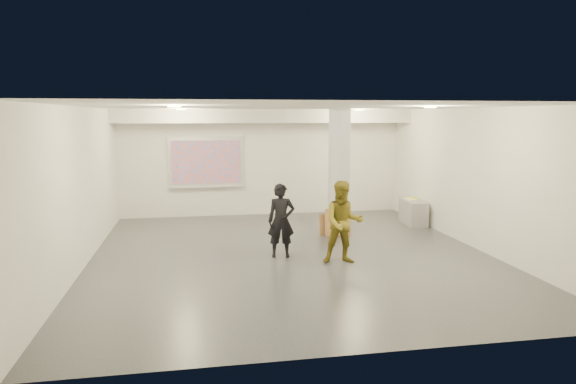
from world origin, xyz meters
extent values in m
cube|color=#35373C|center=(0.00, 0.00, 0.00)|extent=(8.00, 9.00, 0.01)
cube|color=white|center=(0.00, 0.00, 3.00)|extent=(8.00, 9.00, 0.01)
cube|color=silver|center=(0.00, 4.50, 1.50)|extent=(8.00, 0.01, 3.00)
cube|color=silver|center=(0.00, -4.50, 1.50)|extent=(8.00, 0.01, 3.00)
cube|color=silver|center=(-4.00, 0.00, 1.50)|extent=(0.01, 9.00, 3.00)
cube|color=silver|center=(4.00, 0.00, 1.50)|extent=(0.01, 9.00, 3.00)
cube|color=silver|center=(0.00, 3.95, 2.82)|extent=(8.00, 1.10, 0.36)
cylinder|color=#FFF883|center=(-2.20, 2.50, 2.98)|extent=(0.22, 0.22, 0.02)
cylinder|color=#FFF883|center=(2.20, 2.50, 2.98)|extent=(0.22, 0.22, 0.02)
cylinder|color=#FFF883|center=(-2.20, -1.50, 2.98)|extent=(0.22, 0.22, 0.02)
cylinder|color=#FFF883|center=(2.20, -1.50, 2.98)|extent=(0.22, 0.22, 0.02)
cylinder|color=silver|center=(1.50, 1.80, 1.50)|extent=(0.52, 0.52, 3.00)
cube|color=silver|center=(-1.60, 4.46, 1.55)|extent=(2.10, 0.06, 1.40)
cube|color=blue|center=(-1.60, 4.42, 1.55)|extent=(1.90, 0.01, 1.20)
cube|color=silver|center=(-1.60, 4.40, 0.85)|extent=(2.10, 0.08, 0.04)
cube|color=gray|center=(3.72, 2.43, 0.32)|extent=(0.55, 1.12, 0.63)
cube|color=white|center=(3.67, 2.56, 0.64)|extent=(0.23, 0.29, 0.02)
cube|color=#F3FF13|center=(3.76, 2.65, 0.65)|extent=(0.26, 0.31, 0.03)
cube|color=#9D6C3E|center=(1.38, 1.45, 0.32)|extent=(0.63, 0.33, 0.65)
cube|color=#9D6C3E|center=(1.21, 1.65, 0.25)|extent=(0.46, 0.16, 0.50)
imported|color=black|center=(-0.23, -0.08, 0.74)|extent=(0.58, 0.41, 1.49)
imported|color=olive|center=(0.88, -0.73, 0.80)|extent=(0.85, 0.70, 1.60)
camera|label=1|loc=(-1.88, -10.04, 2.83)|focal=32.00mm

